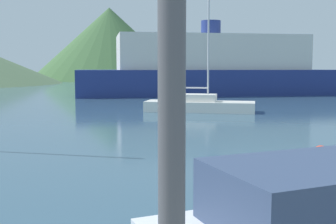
{
  "coord_description": "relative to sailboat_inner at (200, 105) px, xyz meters",
  "views": [
    {
      "loc": [
        -6.39,
        -1.22,
        2.91
      ],
      "look_at": [
        -0.67,
        14.0,
        1.2
      ],
      "focal_mm": 45.0,
      "sensor_mm": 36.0,
      "label": 1
    }
  ],
  "objects": [
    {
      "name": "hill_far_east",
      "position": [
        48.08,
        78.14,
        2.92
      ],
      "size": [
        38.65,
        38.65,
        6.75
      ],
      "color": "#476B42",
      "rests_on": "ground_plane"
    },
    {
      "name": "ferry_distant",
      "position": [
        8.81,
        16.24,
        2.35
      ],
      "size": [
        29.77,
        13.79,
        7.98
      ],
      "rotation": [
        0.0,
        0.0,
        -0.19
      ],
      "color": "navy",
      "rests_on": "ground_plane"
    },
    {
      "name": "hill_east",
      "position": [
        11.24,
        76.24,
        8.23
      ],
      "size": [
        37.97,
        37.97,
        17.37
      ],
      "color": "#3D6038",
      "rests_on": "ground_plane"
    },
    {
      "name": "buoy_marker",
      "position": [
        -3.77,
        -16.13,
        -0.14
      ],
      "size": [
        0.66,
        0.66,
        0.76
      ],
      "color": "red",
      "rests_on": "ground_plane"
    },
    {
      "name": "sailboat_inner",
      "position": [
        0.0,
        0.0,
        0.0
      ],
      "size": [
        7.25,
        5.65,
        7.98
      ],
      "rotation": [
        0.0,
        0.0,
        -0.56
      ],
      "color": "white",
      "rests_on": "ground_plane"
    }
  ]
}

